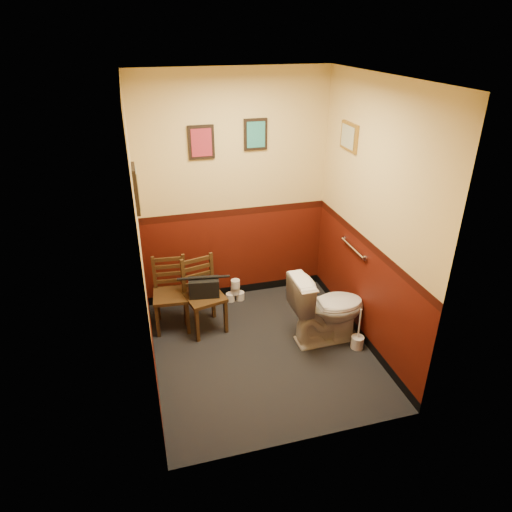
# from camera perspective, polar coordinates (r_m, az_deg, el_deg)

# --- Properties ---
(floor) EXTENTS (2.20, 2.40, 0.00)m
(floor) POSITION_cam_1_polar(r_m,az_deg,el_deg) (4.91, 0.79, -11.76)
(floor) COLOR black
(floor) RESTS_ON ground
(ceiling) EXTENTS (2.20, 2.40, 0.00)m
(ceiling) POSITION_cam_1_polar(r_m,az_deg,el_deg) (3.85, 1.06, 21.43)
(ceiling) COLOR silver
(ceiling) RESTS_ON ground
(wall_back) EXTENTS (2.20, 0.00, 2.70)m
(wall_back) POSITION_cam_1_polar(r_m,az_deg,el_deg) (5.28, -2.75, 7.92)
(wall_back) COLOR #471008
(wall_back) RESTS_ON ground
(wall_front) EXTENTS (2.20, 0.00, 2.70)m
(wall_front) POSITION_cam_1_polar(r_m,az_deg,el_deg) (3.20, 6.91, -5.79)
(wall_front) COLOR #471008
(wall_front) RESTS_ON ground
(wall_left) EXTENTS (0.00, 2.40, 2.70)m
(wall_left) POSITION_cam_1_polar(r_m,az_deg,el_deg) (4.06, -14.20, 1.00)
(wall_left) COLOR #471008
(wall_left) RESTS_ON ground
(wall_right) EXTENTS (0.00, 2.40, 2.70)m
(wall_right) POSITION_cam_1_polar(r_m,az_deg,el_deg) (4.60, 14.21, 4.16)
(wall_right) COLOR #471008
(wall_right) RESTS_ON ground
(grab_bar) EXTENTS (0.05, 0.56, 0.06)m
(grab_bar) POSITION_cam_1_polar(r_m,az_deg,el_deg) (4.95, 12.03, 0.97)
(grab_bar) COLOR silver
(grab_bar) RESTS_ON wall_right
(framed_print_back_a) EXTENTS (0.28, 0.04, 0.36)m
(framed_print_back_a) POSITION_cam_1_polar(r_m,az_deg,el_deg) (5.03, -6.85, 13.93)
(framed_print_back_a) COLOR black
(framed_print_back_a) RESTS_ON wall_back
(framed_print_back_b) EXTENTS (0.26, 0.04, 0.34)m
(framed_print_back_b) POSITION_cam_1_polar(r_m,az_deg,el_deg) (5.14, -0.05, 14.96)
(framed_print_back_b) COLOR black
(framed_print_back_b) RESTS_ON wall_back
(framed_print_left) EXTENTS (0.04, 0.30, 0.38)m
(framed_print_left) POSITION_cam_1_polar(r_m,az_deg,el_deg) (3.97, -14.78, 8.15)
(framed_print_left) COLOR black
(framed_print_left) RESTS_ON wall_left
(framed_print_right) EXTENTS (0.04, 0.34, 0.28)m
(framed_print_right) POSITION_cam_1_polar(r_m,az_deg,el_deg) (4.89, 11.55, 14.41)
(framed_print_right) COLOR olive
(framed_print_right) RESTS_ON wall_right
(toilet) EXTENTS (0.82, 0.47, 0.79)m
(toilet) POSITION_cam_1_polar(r_m,az_deg,el_deg) (4.90, 8.90, -6.45)
(toilet) COLOR white
(toilet) RESTS_ON floor
(toilet_brush) EXTENTS (0.14, 0.14, 0.48)m
(toilet_brush) POSITION_cam_1_polar(r_m,az_deg,el_deg) (5.02, 12.56, -10.37)
(toilet_brush) COLOR silver
(toilet_brush) RESTS_ON floor
(chair_left) EXTENTS (0.41, 0.41, 0.82)m
(chair_left) POSITION_cam_1_polar(r_m,az_deg,el_deg) (5.15, -10.59, -4.65)
(chair_left) COLOR #492F16
(chair_left) RESTS_ON floor
(chair_right) EXTENTS (0.47, 0.47, 0.84)m
(chair_right) POSITION_cam_1_polar(r_m,az_deg,el_deg) (5.05, -6.62, -4.87)
(chair_right) COLOR #492F16
(chair_right) RESTS_ON floor
(handbag) EXTENTS (0.34, 0.21, 0.24)m
(handbag) POSITION_cam_1_polar(r_m,az_deg,el_deg) (4.96, -6.52, -3.89)
(handbag) COLOR black
(handbag) RESTS_ON chair_right
(tp_stack) EXTENTS (0.23, 0.14, 0.30)m
(tp_stack) POSITION_cam_1_polar(r_m,az_deg,el_deg) (5.65, -2.61, -4.48)
(tp_stack) COLOR silver
(tp_stack) RESTS_ON floor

